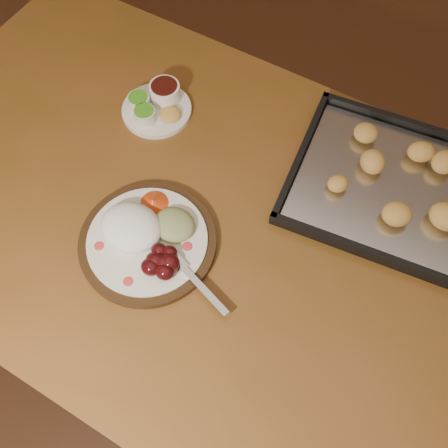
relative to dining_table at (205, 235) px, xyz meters
The scene contains 5 objects.
ground 0.65m from the dining_table, 14.15° to the left, with size 4.00×4.00×0.00m, color #4F2B1B.
dining_table is the anchor object (origin of this frame).
dinner_plate 0.17m from the dining_table, 120.61° to the right, with size 0.35×0.28×0.06m.
condiment_saucer 0.32m from the dining_table, 142.04° to the left, with size 0.16×0.16×0.05m.
baking_tray 0.44m from the dining_table, 35.88° to the left, with size 0.52×0.41×0.05m.
Camera 1 is at (0.25, -0.43, 1.66)m, focal length 40.00 mm.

